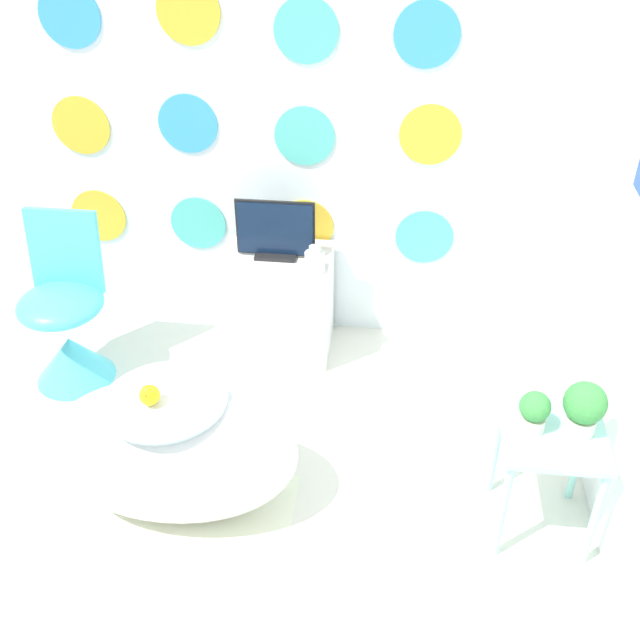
{
  "coord_description": "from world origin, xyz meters",
  "views": [
    {
      "loc": [
        0.74,
        -1.31,
        2.45
      ],
      "look_at": [
        0.47,
        1.04,
        0.81
      ],
      "focal_mm": 42.0,
      "sensor_mm": 36.0,
      "label": 1
    }
  ],
  "objects_px": {
    "vase": "(315,261)",
    "potted_plant_right": "(584,407)",
    "potted_plant_left": "(534,411)",
    "chair": "(68,331)",
    "tv": "(275,232)",
    "bathtub": "(172,449)"
  },
  "relations": [
    {
      "from": "vase",
      "to": "potted_plant_right",
      "type": "relative_size",
      "value": 0.63
    },
    {
      "from": "chair",
      "to": "potted_plant_right",
      "type": "height_order",
      "value": "chair"
    },
    {
      "from": "tv",
      "to": "bathtub",
      "type": "bearing_deg",
      "value": -102.59
    },
    {
      "from": "bathtub",
      "to": "vase",
      "type": "bearing_deg",
      "value": 65.11
    },
    {
      "from": "potted_plant_right",
      "to": "potted_plant_left",
      "type": "bearing_deg",
      "value": -177.62
    },
    {
      "from": "chair",
      "to": "vase",
      "type": "height_order",
      "value": "chair"
    },
    {
      "from": "tv",
      "to": "vase",
      "type": "distance_m",
      "value": 0.26
    },
    {
      "from": "potted_plant_left",
      "to": "potted_plant_right",
      "type": "distance_m",
      "value": 0.18
    },
    {
      "from": "vase",
      "to": "chair",
      "type": "bearing_deg",
      "value": -168.51
    },
    {
      "from": "vase",
      "to": "potted_plant_right",
      "type": "distance_m",
      "value": 1.47
    },
    {
      "from": "chair",
      "to": "potted_plant_left",
      "type": "bearing_deg",
      "value": -18.29
    },
    {
      "from": "tv",
      "to": "vase",
      "type": "xyz_separation_m",
      "value": [
        0.21,
        -0.13,
        -0.08
      ]
    },
    {
      "from": "potted_plant_left",
      "to": "vase",
      "type": "bearing_deg",
      "value": 134.39
    },
    {
      "from": "bathtub",
      "to": "tv",
      "type": "height_order",
      "value": "tv"
    },
    {
      "from": "potted_plant_left",
      "to": "potted_plant_right",
      "type": "xyz_separation_m",
      "value": [
        0.18,
        0.01,
        0.03
      ]
    },
    {
      "from": "chair",
      "to": "potted_plant_left",
      "type": "distance_m",
      "value": 2.29
    },
    {
      "from": "vase",
      "to": "potted_plant_left",
      "type": "distance_m",
      "value": 1.34
    },
    {
      "from": "tv",
      "to": "potted_plant_right",
      "type": "relative_size",
      "value": 1.79
    },
    {
      "from": "chair",
      "to": "tv",
      "type": "distance_m",
      "value": 1.15
    },
    {
      "from": "bathtub",
      "to": "chair",
      "type": "xyz_separation_m",
      "value": [
        -0.75,
        0.75,
        -0.0
      ]
    },
    {
      "from": "potted_plant_right",
      "to": "chair",
      "type": "bearing_deg",
      "value": 163.17
    },
    {
      "from": "tv",
      "to": "potted_plant_left",
      "type": "xyz_separation_m",
      "value": [
        1.15,
        -1.09,
        -0.1
      ]
    }
  ]
}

